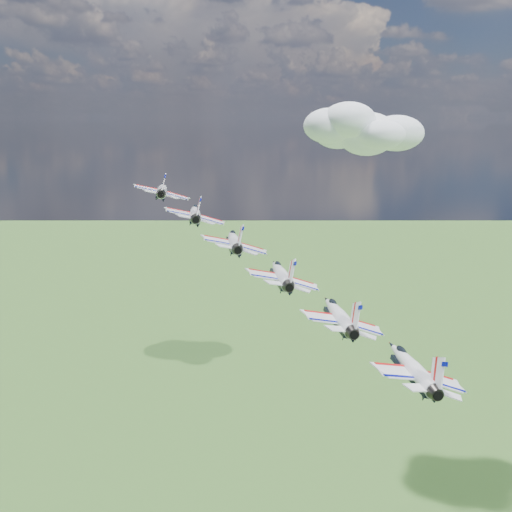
% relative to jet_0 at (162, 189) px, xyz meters
% --- Properties ---
extents(cloud_far, '(59.45, 46.71, 23.36)m').
position_rel_jet_0_xyz_m(cloud_far, '(36.91, 205.75, 8.97)').
color(cloud_far, white).
extents(jet_0, '(13.93, 16.47, 6.53)m').
position_rel_jet_0_xyz_m(jet_0, '(0.00, 0.00, 0.00)').
color(jet_0, white).
extents(jet_1, '(13.93, 16.47, 6.53)m').
position_rel_jet_0_xyz_m(jet_1, '(8.17, -7.71, -2.74)').
color(jet_1, silver).
extents(jet_2, '(13.93, 16.47, 6.53)m').
position_rel_jet_0_xyz_m(jet_2, '(16.34, -15.41, -5.49)').
color(jet_2, white).
extents(jet_3, '(13.93, 16.47, 6.53)m').
position_rel_jet_0_xyz_m(jet_3, '(24.52, -23.12, -8.23)').
color(jet_3, white).
extents(jet_4, '(13.93, 16.47, 6.53)m').
position_rel_jet_0_xyz_m(jet_4, '(32.69, -30.83, -10.98)').
color(jet_4, silver).
extents(jet_5, '(13.93, 16.47, 6.53)m').
position_rel_jet_0_xyz_m(jet_5, '(40.86, -38.54, -13.72)').
color(jet_5, silver).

